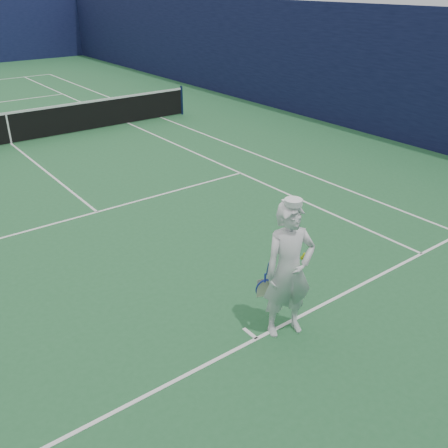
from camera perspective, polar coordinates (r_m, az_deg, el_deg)
name	(u,v)px	position (r m, az deg, el deg)	size (l,w,h in m)	color
ground	(12,144)	(17.27, -23.11, 8.39)	(80.00, 80.00, 0.00)	#246034
court_markings	(12,144)	(17.27, -23.11, 8.40)	(11.03, 23.83, 0.01)	white
tennis_net	(8,127)	(17.13, -23.44, 10.15)	(12.88, 0.09, 1.07)	#141E4C
tennis_player	(289,270)	(7.05, 7.41, -5.28)	(0.86, 0.72, 2.11)	white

